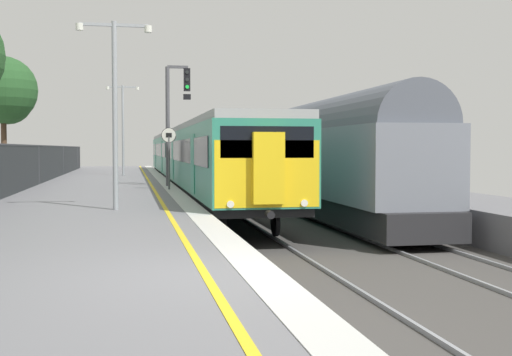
{
  "coord_description": "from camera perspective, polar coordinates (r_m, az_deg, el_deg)",
  "views": [
    {
      "loc": [
        -1.32,
        -8.6,
        1.66
      ],
      "look_at": [
        1.62,
        6.71,
        0.96
      ],
      "focal_mm": 46.43,
      "sensor_mm": 36.0,
      "label": 1
    }
  ],
  "objects": [
    {
      "name": "freight_train_adjacent_track",
      "position": [
        46.05,
        -1.59,
        2.26
      ],
      "size": [
        2.6,
        60.04,
        4.43
      ],
      "color": "#232326",
      "rests_on": "ground"
    },
    {
      "name": "ground",
      "position": [
        9.73,
        13.73,
        -10.99
      ],
      "size": [
        17.4,
        110.0,
        1.21
      ],
      "color": "slate"
    },
    {
      "name": "commuter_train_at_platform",
      "position": [
        36.83,
        -5.54,
        1.93
      ],
      "size": [
        2.83,
        41.35,
        3.81
      ],
      "color": "#2D846B",
      "rests_on": "ground"
    },
    {
      "name": "platform_lamp_mid",
      "position": [
        18.31,
        -12.07,
        6.79
      ],
      "size": [
        2.0,
        0.2,
        5.07
      ],
      "color": "#93999E",
      "rests_on": "ground"
    },
    {
      "name": "background_tree_left",
      "position": [
        39.67,
        -20.86,
        6.85
      ],
      "size": [
        3.74,
        3.86,
        6.77
      ],
      "color": "#473323",
      "rests_on": "ground"
    },
    {
      "name": "signal_gantry",
      "position": [
        29.36,
        -7.11,
        5.73
      ],
      "size": [
        1.1,
        0.24,
        5.29
      ],
      "color": "#47474C",
      "rests_on": "ground"
    },
    {
      "name": "platform_lamp_far",
      "position": [
        41.7,
        -11.4,
        4.73
      ],
      "size": [
        2.0,
        0.2,
        5.55
      ],
      "color": "#93999E",
      "rests_on": "ground"
    },
    {
      "name": "speed_limit_sign",
      "position": [
        26.83,
        -7.52,
        2.4
      ],
      "size": [
        0.59,
        0.08,
        2.49
      ],
      "color": "#59595B",
      "rests_on": "ground"
    }
  ]
}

